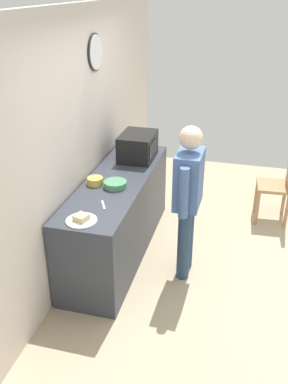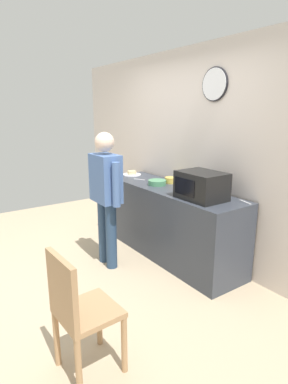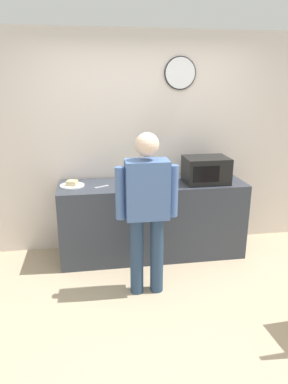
{
  "view_description": "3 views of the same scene",
  "coord_description": "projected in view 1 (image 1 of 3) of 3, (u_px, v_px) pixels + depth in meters",
  "views": [
    {
      "loc": [
        -3.73,
        -0.07,
        2.76
      ],
      "look_at": [
        0.01,
        0.91,
        0.82
      ],
      "focal_mm": 39.03,
      "sensor_mm": 36.0,
      "label": 1
    },
    {
      "loc": [
        3.06,
        -1.24,
        1.84
      ],
      "look_at": [
        0.1,
        0.81,
        0.91
      ],
      "focal_mm": 29.61,
      "sensor_mm": 36.0,
      "label": 2
    },
    {
      "loc": [
        -0.64,
        -2.64,
        2.04
      ],
      "look_at": [
        -0.08,
        0.89,
        0.91
      ],
      "focal_mm": 32.93,
      "sensor_mm": 36.0,
      "label": 3
    }
  ],
  "objects": [
    {
      "name": "salad_bowl",
      "position": [
        95.0,
        181.0,
        4.27
      ],
      "size": [
        0.16,
        0.16,
        0.08
      ],
      "primitive_type": "cylinder",
      "color": "gold",
      "rests_on": "kitchen_counter"
    },
    {
      "name": "person_standing",
      "position": [
        188.0,
        193.0,
        4.04
      ],
      "size": [
        0.59,
        0.25,
        1.61
      ],
      "color": "navy",
      "rests_on": "ground_plane"
    },
    {
      "name": "fork_utensil",
      "position": [
        103.0,
        205.0,
        3.88
      ],
      "size": [
        0.16,
        0.1,
        0.01
      ],
      "primitive_type": "cube",
      "rotation": [
        0.0,
        0.0,
        0.48
      ],
      "color": "silver",
      "rests_on": "kitchen_counter"
    },
    {
      "name": "microwave",
      "position": [
        138.0,
        146.0,
        4.86
      ],
      "size": [
        0.5,
        0.39,
        0.3
      ],
      "color": "black",
      "rests_on": "kitchen_counter"
    },
    {
      "name": "sandwich_plate",
      "position": [
        81.0,
        220.0,
        3.61
      ],
      "size": [
        0.27,
        0.27,
        0.07
      ],
      "color": "white",
      "rests_on": "kitchen_counter"
    },
    {
      "name": "spoon_utensil",
      "position": [
        123.0,
        145.0,
        5.3
      ],
      "size": [
        0.17,
        0.06,
        0.01
      ],
      "primitive_type": "cube",
      "rotation": [
        0.0,
        0.0,
        2.92
      ],
      "color": "silver",
      "rests_on": "kitchen_counter"
    },
    {
      "name": "ground_plane",
      "position": [
        225.0,
        270.0,
        4.48
      ],
      "size": [
        6.0,
        6.0,
        0.0
      ],
      "primitive_type": "plane",
      "color": "tan"
    },
    {
      "name": "wooden_chair",
      "position": [
        280.0,
        183.0,
        5.2
      ],
      "size": [
        0.42,
        0.42,
        0.94
      ],
      "color": "#A87F56",
      "rests_on": "ground_plane"
    },
    {
      "name": "back_wall",
      "position": [
        78.0,
        142.0,
        4.26
      ],
      "size": [
        5.4,
        0.13,
        2.6
      ],
      "color": "silver",
      "rests_on": "ground_plane"
    },
    {
      "name": "kitchen_counter",
      "position": [
        118.0,
        216.0,
        4.61
      ],
      "size": [
        2.16,
        0.62,
        0.9
      ],
      "primitive_type": "cube",
      "color": "#333842",
      "rests_on": "ground_plane"
    },
    {
      "name": "cereal_bowl",
      "position": [
        115.0,
        184.0,
        4.22
      ],
      "size": [
        0.23,
        0.23,
        0.06
      ],
      "primitive_type": "cylinder",
      "color": "#4C8E60",
      "rests_on": "kitchen_counter"
    }
  ]
}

